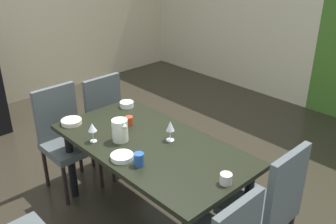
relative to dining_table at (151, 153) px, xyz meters
The scene contains 15 objects.
ground_plane 0.73m from the dining_table, 162.92° to the left, with size 6.24×6.28×0.02m, color #2B271D.
back_panel_interior 3.72m from the dining_table, 119.73° to the left, with size 3.18×0.10×2.66m, color beige.
dining_table is the anchor object (origin of this frame).
chair_left_near 0.98m from the dining_table, 164.39° to the right, with size 0.44×0.44×1.00m.
chair_right_far 0.98m from the dining_table, 15.59° to the left, with size 0.44×0.44×1.02m.
chair_left_far 0.98m from the dining_table, 164.33° to the left, with size 0.44×0.44×0.96m.
wine_glass_near_window 0.51m from the dining_table, 136.49° to the right, with size 0.07×0.07×0.16m.
wine_glass_near_shelf 0.27m from the dining_table, 61.93° to the left, with size 0.07×0.07×0.17m.
serving_bowl_north 0.79m from the dining_table, 158.59° to the right, with size 0.18×0.18×0.04m, color beige.
serving_bowl_center 0.75m from the dining_table, 157.17° to the left, with size 0.13×0.13×0.05m, color white.
serving_bowl_west 0.33m from the dining_table, 83.57° to the right, with size 0.17×0.17×0.04m, color white.
cup_front 0.36m from the dining_table, 55.79° to the right, with size 0.08×0.08×0.10m, color #264E95.
cup_left 0.76m from the dining_table, ahead, with size 0.08×0.08×0.07m, color silver.
cup_south 0.40m from the dining_table, 168.87° to the left, with size 0.07×0.07×0.08m, color #BB391C.
pitcher_right 0.31m from the dining_table, 142.94° to the right, with size 0.15×0.13×0.18m.
Camera 1 is at (2.26, -1.76, 2.25)m, focal length 40.00 mm.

